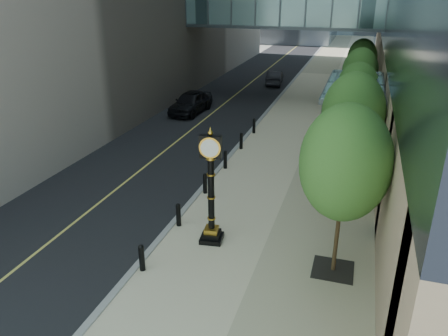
{
  "coord_description": "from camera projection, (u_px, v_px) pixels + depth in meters",
  "views": [
    {
      "loc": [
        3.79,
        -10.17,
        9.17
      ],
      "look_at": [
        -0.92,
        4.73,
        2.63
      ],
      "focal_mm": 35.0,
      "sensor_mm": 36.0,
      "label": 1
    }
  ],
  "objects": [
    {
      "name": "skywalk",
      "position": [
        285.0,
        5.0,
        36.02
      ],
      "size": [
        17.0,
        4.2,
        5.8
      ],
      "color": "slate",
      "rests_on": "ground"
    },
    {
      "name": "curb",
      "position": [
        300.0,
        73.0,
        49.54
      ],
      "size": [
        0.25,
        180.0,
        0.07
      ],
      "primitive_type": "cube",
      "color": "gray",
      "rests_on": "ground"
    },
    {
      "name": "ground",
      "position": [
        206.0,
        306.0,
        13.54
      ],
      "size": [
        320.0,
        320.0,
        0.0
      ],
      "primitive_type": "plane",
      "color": "gray",
      "rests_on": "ground"
    },
    {
      "name": "car_near",
      "position": [
        191.0,
        102.0,
        33.71
      ],
      "size": [
        2.3,
        5.04,
        1.68
      ],
      "primitive_type": "imported",
      "rotation": [
        0.0,
        0.0,
        -0.07
      ],
      "color": "black",
      "rests_on": "road"
    },
    {
      "name": "pedestrian",
      "position": [
        355.0,
        147.0,
        23.98
      ],
      "size": [
        0.79,
        0.63,
        1.88
      ],
      "primitive_type": "imported",
      "rotation": [
        0.0,
        0.0,
        3.45
      ],
      "color": "beige",
      "rests_on": "sidewalk"
    },
    {
      "name": "bollard_row",
      "position": [
        216.0,
        172.0,
        22.01
      ],
      "size": [
        0.2,
        16.2,
        0.9
      ],
      "color": "black",
      "rests_on": "sidewalk"
    },
    {
      "name": "street_trees",
      "position": [
        356.0,
        94.0,
        23.75
      ],
      "size": [
        2.88,
        28.68,
        5.92
      ],
      "color": "black",
      "rests_on": "sidewalk"
    },
    {
      "name": "car_far",
      "position": [
        275.0,
        77.0,
        43.59
      ],
      "size": [
        1.86,
        4.24,
        1.36
      ],
      "primitive_type": "imported",
      "rotation": [
        0.0,
        0.0,
        3.25
      ],
      "color": "black",
      "rests_on": "road"
    },
    {
      "name": "sidewalk",
      "position": [
        336.0,
        75.0,
        48.43
      ],
      "size": [
        8.0,
        180.0,
        0.06
      ],
      "primitive_type": "cube",
      "color": "beige",
      "rests_on": "ground"
    },
    {
      "name": "street_clock",
      "position": [
        211.0,
        195.0,
        16.17
      ],
      "size": [
        0.94,
        0.94,
        4.46
      ],
      "rotation": [
        0.0,
        0.0,
        0.13
      ],
      "color": "black",
      "rests_on": "sidewalk"
    },
    {
      "name": "entrance_canopy",
      "position": [
        355.0,
        87.0,
        23.27
      ],
      "size": [
        3.0,
        8.0,
        4.38
      ],
      "color": "#383F44",
      "rests_on": "ground"
    },
    {
      "name": "road",
      "position": [
        266.0,
        71.0,
        50.66
      ],
      "size": [
        8.0,
        180.0,
        0.02
      ],
      "primitive_type": "cube",
      "color": "black",
      "rests_on": "ground"
    }
  ]
}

